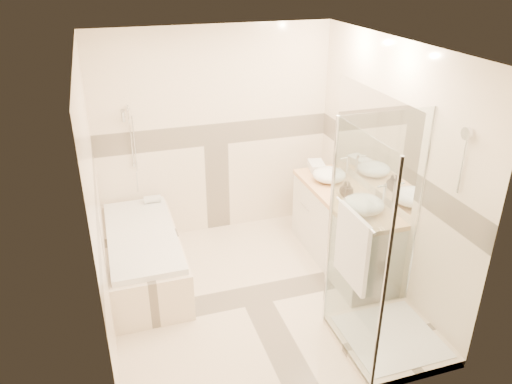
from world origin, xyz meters
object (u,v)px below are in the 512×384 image
object	(u,v)px
bathtub	(144,254)
vessel_sink_far	(363,204)
vanity	(343,229)
amenity_bottle_a	(348,190)
vessel_sink_near	(329,175)
shower_enclosure	(379,295)
amenity_bottle_b	(345,188)

from	to	relation	value
bathtub	vessel_sink_far	world-z (taller)	vessel_sink_far
vanity	amenity_bottle_a	world-z (taller)	amenity_bottle_a
vanity	vessel_sink_near	world-z (taller)	vessel_sink_near
vessel_sink_near	amenity_bottle_a	world-z (taller)	amenity_bottle_a
bathtub	shower_enclosure	distance (m)	2.47
bathtub	amenity_bottle_a	bearing A→B (deg)	-11.52
vanity	amenity_bottle_a	bearing A→B (deg)	-103.33
vessel_sink_far	amenity_bottle_b	world-z (taller)	vessel_sink_far
vanity	amenity_bottle_a	distance (m)	0.52
vanity	amenity_bottle_b	distance (m)	0.50
vessel_sink_near	amenity_bottle_b	distance (m)	0.39
vessel_sink_near	vessel_sink_far	bearing A→B (deg)	-90.00
shower_enclosure	amenity_bottle_a	xyz separation A→B (m)	(0.27, 1.19, 0.44)
bathtub	amenity_bottle_b	bearing A→B (deg)	-9.76
vessel_sink_near	vessel_sink_far	xyz separation A→B (m)	(0.00, -0.79, 0.01)
vessel_sink_near	amenity_bottle_b	world-z (taller)	amenity_bottle_b
bathtub	vessel_sink_far	xyz separation A→B (m)	(2.13, -0.76, 0.63)
shower_enclosure	vessel_sink_far	xyz separation A→B (m)	(0.27, 0.86, 0.43)
vanity	vessel_sink_far	world-z (taller)	vessel_sink_far
vessel_sink_far	shower_enclosure	bearing A→B (deg)	-107.63
bathtub	vessel_sink_near	xyz separation A→B (m)	(2.13, 0.02, 0.62)
shower_enclosure	vanity	bearing A→B (deg)	77.03
shower_enclosure	vessel_sink_near	xyz separation A→B (m)	(0.27, 1.64, 0.42)
bathtub	amenity_bottle_b	xyz separation A→B (m)	(2.13, -0.37, 0.62)
vessel_sink_far	amenity_bottle_a	bearing A→B (deg)	90.00
vanity	shower_enclosure	world-z (taller)	shower_enclosure
shower_enclosure	amenity_bottle_a	world-z (taller)	shower_enclosure
bathtub	shower_enclosure	size ratio (longest dim) A/B	0.83
bathtub	vessel_sink_far	distance (m)	2.35
vessel_sink_far	amenity_bottle_a	distance (m)	0.33
bathtub	vessel_sink_near	bearing A→B (deg)	0.64
vanity	shower_enclosure	xyz separation A→B (m)	(-0.29, -1.27, 0.08)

